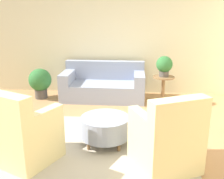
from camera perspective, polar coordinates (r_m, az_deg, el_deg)
name	(u,v)px	position (r m, az deg, el deg)	size (l,w,h in m)	color
ground_plane	(99,144)	(4.23, -2.74, -11.87)	(16.00, 16.00, 0.00)	#AD7F51
wall_back	(114,38)	(6.69, 0.54, 11.19)	(9.77, 0.12, 2.80)	beige
rug	(99,144)	(4.23, -2.74, -11.81)	(2.80, 2.18, 0.01)	#B2A893
couch	(104,86)	(6.31, -1.85, 0.81)	(1.94, 0.95, 0.86)	#8E99B2
armchair_left	(23,135)	(3.80, -18.88, -9.31)	(0.99, 0.99, 1.04)	beige
armchair_right	(167,141)	(3.52, 11.94, -10.85)	(0.99, 0.99, 1.04)	beige
ottoman_table	(105,127)	(4.13, -1.49, -8.10)	(0.76, 0.76, 0.44)	#8E99B2
side_table	(163,85)	(6.03, 11.07, 0.90)	(0.49, 0.49, 0.63)	olive
potted_plant_on_side_table	(164,65)	(5.93, 11.32, 5.20)	(0.36, 0.36, 0.46)	#4C4742
potted_plant_floor	(40,81)	(6.52, -15.37, 1.73)	(0.54, 0.54, 0.73)	#4C4742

